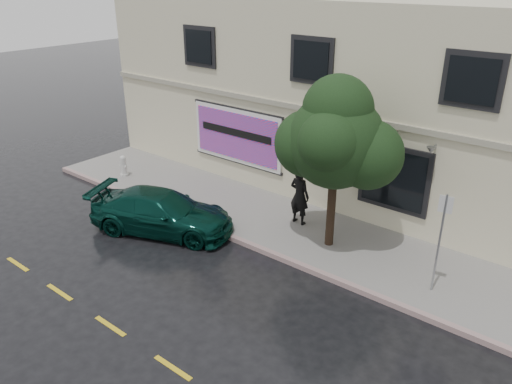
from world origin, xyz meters
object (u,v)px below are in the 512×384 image
Objects in this scene: fire_hydrant at (124,166)px; car at (162,212)px; pedestrian at (300,196)px; street_tree at (336,141)px.

car is at bearing -13.14° from fire_hydrant.
car is 2.40× the size of pedestrian.
pedestrian is 2.27× the size of fire_hydrant.
street_tree is (1.53, -0.59, 2.32)m from pedestrian.
car is 5.44× the size of fire_hydrant.
car is at bearing -153.14° from street_tree.
street_tree reaches higher than fire_hydrant.
pedestrian is 7.98m from fire_hydrant.
fire_hydrant is (-7.89, -1.02, -0.56)m from pedestrian.
car reaches higher than fire_hydrant.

